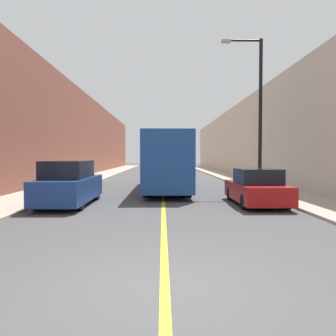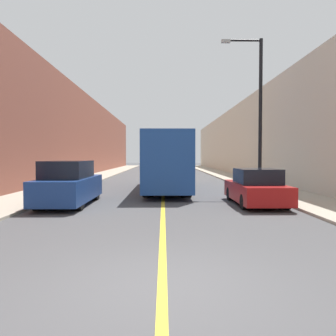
{
  "view_description": "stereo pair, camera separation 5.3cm",
  "coord_description": "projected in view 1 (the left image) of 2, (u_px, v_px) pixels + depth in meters",
  "views": [
    {
      "loc": [
        -0.03,
        -5.18,
        2.09
      ],
      "look_at": [
        0.3,
        14.9,
        1.37
      ],
      "focal_mm": 35.0,
      "sensor_mm": 36.0,
      "label": 1
    },
    {
      "loc": [
        0.02,
        -5.18,
        2.09
      ],
      "look_at": [
        0.3,
        14.9,
        1.37
      ],
      "focal_mm": 35.0,
      "sensor_mm": 36.0,
      "label": 2
    }
  ],
  "objects": [
    {
      "name": "bus",
      "position": [
        166.0,
        161.0,
        20.15
      ],
      "size": [
        2.49,
        11.01,
        3.33
      ],
      "color": "#1E4793",
      "rests_on": "ground"
    },
    {
      "name": "sidewalk_right",
      "position": [
        225.0,
        175.0,
        35.34
      ],
      "size": [
        2.9,
        72.0,
        0.1
      ],
      "primitive_type": "cube",
      "color": "#A89E8C",
      "rests_on": "ground"
    },
    {
      "name": "sidewalk_left",
      "position": [
        101.0,
        175.0,
        35.12
      ],
      "size": [
        2.9,
        72.0,
        0.1
      ],
      "primitive_type": "cube",
      "color": "#A89E8C",
      "rests_on": "ground"
    },
    {
      "name": "building_row_left",
      "position": [
        68.0,
        135.0,
        34.9
      ],
      "size": [
        4.0,
        72.0,
        8.75
      ],
      "primitive_type": "cube",
      "color": "brown",
      "rests_on": "ground"
    },
    {
      "name": "building_row_right",
      "position": [
        257.0,
        139.0,
        35.25
      ],
      "size": [
        4.0,
        72.0,
        7.82
      ],
      "primitive_type": "cube",
      "color": "beige",
      "rests_on": "ground"
    },
    {
      "name": "road_center_line",
      "position": [
        163.0,
        176.0,
        35.23
      ],
      "size": [
        0.16,
        72.0,
        0.01
      ],
      "primitive_type": "cube",
      "color": "gold",
      "rests_on": "ground"
    },
    {
      "name": "street_lamp_right",
      "position": [
        257.0,
        106.0,
        18.54
      ],
      "size": [
        2.35,
        0.24,
        8.6
      ],
      "color": "black",
      "rests_on": "sidewalk_right"
    },
    {
      "name": "parked_suv_left",
      "position": [
        69.0,
        185.0,
        14.0
      ],
      "size": [
        1.87,
        4.94,
        1.9
      ],
      "color": "navy",
      "rests_on": "ground"
    },
    {
      "name": "car_right_near",
      "position": [
        256.0,
        189.0,
        14.07
      ],
      "size": [
        1.89,
        4.39,
        1.56
      ],
      "color": "maroon",
      "rests_on": "ground"
    },
    {
      "name": "ground_plane",
      "position": [
        165.0,
        286.0,
        5.25
      ],
      "size": [
        200.0,
        200.0,
        0.0
      ],
      "primitive_type": "plane",
      "color": "#474749"
    }
  ]
}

